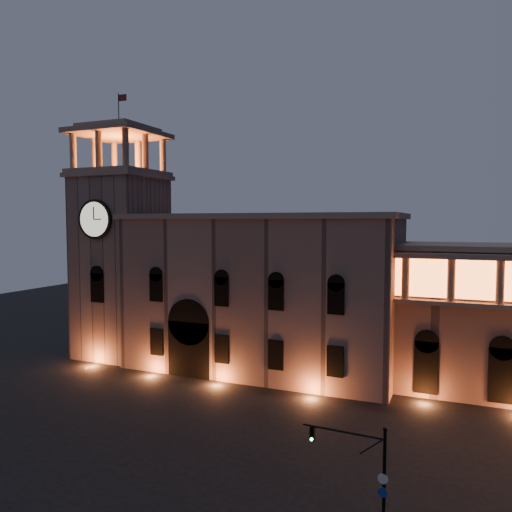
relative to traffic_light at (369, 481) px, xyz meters
The scene contains 4 objects.
ground 15.82m from the traffic_light, 162.73° to the left, with size 160.00×160.00×0.00m, color black.
government_building 31.88m from the traffic_light, 122.42° to the left, with size 30.80×12.80×17.60m.
clock_tower 44.51m from the traffic_light, 144.06° to the left, with size 9.80×9.80×32.40m.
traffic_light is the anchor object (origin of this frame).
Camera 1 is at (18.98, -29.80, 16.75)m, focal length 35.00 mm.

